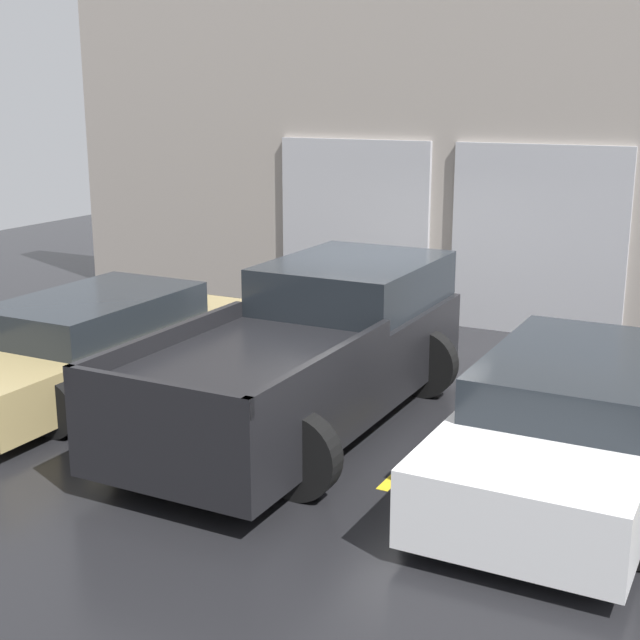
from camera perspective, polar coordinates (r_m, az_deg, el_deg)
ground_plane at (r=11.70m, az=3.50°, el=-3.54°), size 28.00×28.00×0.00m
shophouse_building at (r=14.24m, az=9.12°, el=10.35°), size 14.64×0.68×5.33m
pickup_truck at (r=9.93m, az=-0.63°, el=-2.04°), size 2.53×5.12×1.64m
sedan_white at (r=8.84m, az=15.85°, el=-6.11°), size 2.21×4.62×1.21m
sedan_side at (r=11.45m, az=-14.34°, el=-1.47°), size 2.21×4.71×1.16m
parking_stripe_far_left at (r=12.58m, az=-19.32°, el=-3.04°), size 0.12×2.20×0.01m
parking_stripe_left at (r=10.70m, az=-8.30°, el=-5.38°), size 0.12×2.20×0.01m
parking_stripe_centre at (r=9.39m, az=6.67°, el=-8.21°), size 0.12×2.20×0.01m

